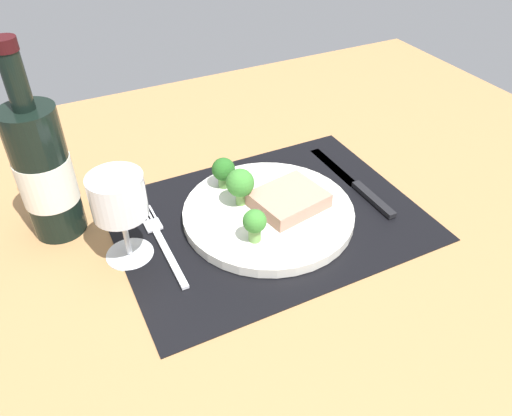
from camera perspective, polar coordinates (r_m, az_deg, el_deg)
name	(u,v)px	position (r cm, az deg, el deg)	size (l,w,h in cm)	color
ground_plane	(268,226)	(78.75, 1.39, -2.07)	(140.00, 110.00, 3.00)	#996D42
placemat	(268,218)	(77.69, 1.41, -1.14)	(46.03, 34.43, 0.30)	black
plate	(268,213)	(77.10, 1.42, -0.59)	(26.33, 26.33, 1.60)	silver
steak	(289,200)	(76.73, 3.76, 0.96)	(10.35, 8.59, 2.30)	tan
broccoli_front_edge	(255,223)	(69.17, -0.16, -1.73)	(3.39, 3.39, 5.12)	#6B994C
broccoli_back_left	(224,171)	(79.93, -3.73, 4.29)	(3.75, 3.75, 5.13)	#5B8942
broccoli_near_fork	(240,184)	(75.46, -1.83, 2.80)	(4.36, 4.36, 6.13)	#6B994C
fork	(162,243)	(73.98, -10.67, -3.91)	(2.40, 19.20, 0.50)	silver
knife	(357,185)	(85.56, 11.46, 2.56)	(1.80, 23.00, 0.80)	black
wine_bottle	(44,171)	(75.75, -23.04, 3.88)	(7.77, 7.77, 29.14)	black
wine_glass	(119,201)	(67.89, -15.39, 0.75)	(7.40, 7.40, 13.44)	silver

